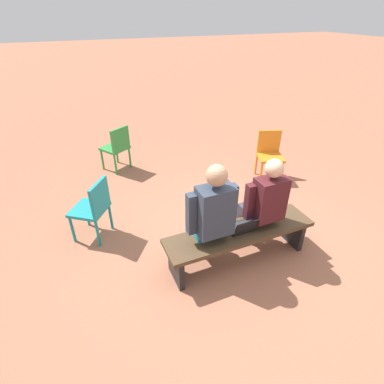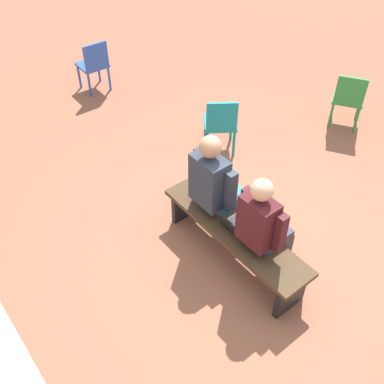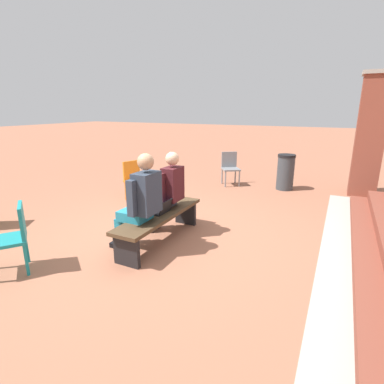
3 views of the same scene
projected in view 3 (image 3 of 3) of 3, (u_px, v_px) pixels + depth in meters
ground_plane at (157, 238)px, 4.63m from camera, size 60.00×60.00×0.00m
concrete_strip at (333, 280)px, 3.49m from camera, size 7.66×0.40×0.01m
brick_pillar_left_of_steps at (370, 135)px, 6.58m from camera, size 0.64×0.64×2.69m
bench at (160, 219)px, 4.41m from camera, size 1.80×0.44×0.45m
person_student at (167, 191)px, 4.62m from camera, size 0.52×0.66×1.31m
person_adult at (141, 201)px, 4.02m from camera, size 0.56×0.71×1.38m
laptop at (162, 209)px, 4.39m from camera, size 0.32×0.29×0.21m
plastic_chair_near_bench_right at (13, 234)px, 3.57m from camera, size 0.59×0.59×0.84m
plastic_chair_mid_courtyard at (230, 166)px, 7.72m from camera, size 0.58×0.58×0.84m
plastic_chair_by_pillar at (135, 178)px, 6.43m from camera, size 0.54×0.54×0.84m
litter_bin at (285, 172)px, 7.26m from camera, size 0.42×0.42×0.86m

